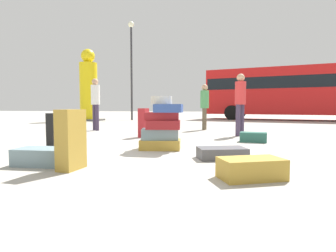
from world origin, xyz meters
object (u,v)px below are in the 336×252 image
Objects in this scene: suitcase_tan_behind_tower at (251,169)px; suitcase_black_white_trunk at (58,130)px; suitcase_maroon_foreground_far at (144,123)px; suitcase_tan_right_side at (71,140)px; suitcase_tower at (162,127)px; suitcase_charcoal_upright_blue at (222,153)px; person_bearded_onlooker at (240,99)px; suitcase_slate_left_side at (43,157)px; yellow_dummy_statue at (89,89)px; parked_bus at (288,90)px; person_tourist_with_camera at (95,99)px; lamp_post at (131,56)px; person_passerby_in_red at (205,103)px; suitcase_teal_foreground_near at (253,137)px.

suitcase_tan_behind_tower is 3.97m from suitcase_black_white_trunk.
suitcase_maroon_foreground_far is at bearing 98.22° from suitcase_tan_behind_tower.
suitcase_tan_right_side is (1.28, -1.71, 0.05)m from suitcase_black_white_trunk.
suitcase_tower is 2.09m from suitcase_black_white_trunk.
suitcase_charcoal_upright_blue is (2.08, -2.77, -0.30)m from suitcase_maroon_foreground_far.
person_bearded_onlooker reaches higher than suitcase_charcoal_upright_blue.
suitcase_maroon_foreground_far is 4.65m from suitcase_tan_behind_tower.
suitcase_tan_behind_tower is 0.98× the size of suitcase_slate_left_side.
suitcase_black_white_trunk is (-1.15, -2.21, -0.04)m from suitcase_maroon_foreground_far.
suitcase_maroon_foreground_far is at bearing 97.63° from suitcase_tan_right_side.
yellow_dummy_statue is 0.41× the size of parked_bus.
suitcase_tan_behind_tower is at bearing -6.84° from suitcase_slate_left_side.
parked_bus is (8.27, 9.27, 0.76)m from person_tourist_with_camera.
yellow_dummy_statue reaches higher than suitcase_maroon_foreground_far.
person_bearded_onlooker is 0.17× the size of parked_bus.
lamp_post is at bearing 113.91° from suitcase_maroon_foreground_far.
parked_bus is at bearing 11.59° from lamp_post.
lamp_post reaches higher than suitcase_slate_left_side.
person_tourist_with_camera is (-4.78, 0.87, 0.03)m from person_bearded_onlooker.
person_passerby_in_red is (1.47, 2.68, 0.57)m from suitcase_maroon_foreground_far.
person_passerby_in_red is (0.53, 4.69, 0.52)m from suitcase_tower.
person_passerby_in_red reaches higher than suitcase_tan_right_side.
yellow_dummy_statue is at bearing 108.76° from suitcase_charcoal_upright_blue.
suitcase_charcoal_upright_blue is at bearing -91.98° from parked_bus.
lamp_post is (2.17, 1.29, 2.05)m from yellow_dummy_statue.
suitcase_tan_right_side is 0.13× the size of lamp_post.
yellow_dummy_statue reaches higher than suitcase_tan_behind_tower.
suitcase_tower is at bearing -133.23° from suitcase_teal_foreground_near.
suitcase_tower reaches higher than suitcase_tan_behind_tower.
suitcase_tan_right_side is (-1.94, -1.14, 0.30)m from suitcase_charcoal_upright_blue.
suitcase_black_white_trunk is (-3.94, -1.67, 0.23)m from suitcase_teal_foreground_near.
person_passerby_in_red is at bearing 75.01° from suitcase_tan_behind_tower.
suitcase_tan_right_side is at bearing -97.52° from parked_bus.
parked_bus reaches higher than suitcase_tower.
parked_bus is 1.69× the size of lamp_post.
person_passerby_in_red is (-1.33, 3.21, 0.84)m from suitcase_teal_foreground_near.
suitcase_teal_foreground_near is 4.29m from suitcase_black_white_trunk.
suitcase_charcoal_upright_blue is at bearing 36.13° from suitcase_tan_right_side.
suitcase_maroon_foreground_far reaches higher than suitcase_tan_behind_tower.
suitcase_tower is at bearing -56.66° from yellow_dummy_statue.
suitcase_tan_right_side is 16.10m from parked_bus.
person_tourist_with_camera is (-1.79, 5.46, 0.95)m from suitcase_slate_left_side.
suitcase_tan_behind_tower is at bearing -88.46° from suitcase_teal_foreground_near.
suitcase_black_white_trunk is 2.14m from suitcase_tan_right_side.
suitcase_charcoal_upright_blue is at bearing -7.46° from person_tourist_with_camera.
person_bearded_onlooker is 0.42× the size of yellow_dummy_statue.
suitcase_tower is 1.47× the size of suitcase_black_white_trunk.
suitcase_teal_foreground_near is at bearing 42.80° from suitcase_slate_left_side.
person_bearded_onlooker is 0.29× the size of lamp_post.
person_bearded_onlooker is at bearing 55.99° from suitcase_black_white_trunk.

